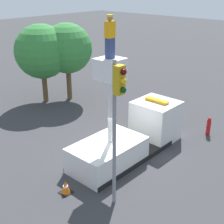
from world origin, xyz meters
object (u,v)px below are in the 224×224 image
at_px(traffic_cone_rear, 66,187).
at_px(tree_right_bg, 67,49).
at_px(traffic_light_pole, 117,109).
at_px(fire_hydrant, 209,126).
at_px(bucket_truck, 131,136).
at_px(tree_left_bg, 42,52).
at_px(worker, 110,37).

height_order(traffic_cone_rear, tree_right_bg, tree_right_bg).
distance_m(traffic_light_pole, fire_hydrant, 8.74).
relative_size(bucket_truck, tree_left_bg, 1.21).
bearing_deg(traffic_light_pole, fire_hydrant, 0.83).
bearing_deg(fire_hydrant, bucket_truck, 156.33).
bearing_deg(tree_left_bg, traffic_light_pole, -113.87).
height_order(fire_hydrant, tree_right_bg, tree_right_bg).
xyz_separation_m(worker, traffic_light_pole, (-1.91, -2.10, -1.99)).
bearing_deg(traffic_cone_rear, tree_left_bg, 57.59).
relative_size(bucket_truck, fire_hydrant, 6.26).
bearing_deg(tree_left_bg, worker, -108.66).
distance_m(traffic_light_pole, traffic_cone_rear, 4.39).
height_order(bucket_truck, worker, worker).
bearing_deg(bucket_truck, fire_hydrant, -23.67).
height_order(worker, fire_hydrant, worker).
bearing_deg(tree_left_bg, fire_hydrant, -75.42).
bearing_deg(tree_left_bg, bucket_truck, -99.65).
bearing_deg(traffic_cone_rear, bucket_truck, 1.29).
bearing_deg(bucket_truck, tree_left_bg, 80.35).
bearing_deg(fire_hydrant, traffic_cone_rear, 168.07).
height_order(bucket_truck, traffic_cone_rear, bucket_truck).
bearing_deg(traffic_cone_rear, tree_right_bg, 48.65).
relative_size(worker, tree_right_bg, 0.32).
relative_size(fire_hydrant, traffic_cone_rear, 1.88).
bearing_deg(fire_hydrant, tree_left_bg, 104.58).
height_order(traffic_light_pole, fire_hydrant, traffic_light_pole).
relative_size(fire_hydrant, tree_left_bg, 0.19).
height_order(worker, tree_left_bg, worker).
bearing_deg(bucket_truck, traffic_cone_rear, -178.71).
bearing_deg(worker, tree_right_bg, 61.00).
relative_size(fire_hydrant, tree_right_bg, 0.19).
xyz_separation_m(worker, traffic_cone_rear, (-2.84, -0.10, -5.78)).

